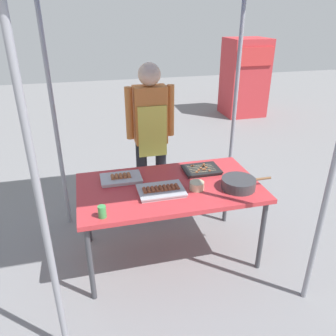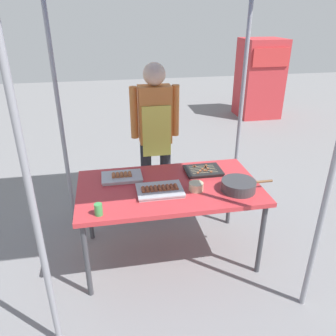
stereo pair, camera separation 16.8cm
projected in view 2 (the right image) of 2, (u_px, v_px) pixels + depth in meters
name	position (u px, v px, depth m)	size (l,w,h in m)	color
ground_plane	(169.00, 253.00, 3.28)	(18.00, 18.00, 0.00)	slate
stall_table	(169.00, 191.00, 2.98)	(1.60, 0.90, 0.75)	#C63338
tray_grilled_sausages	(160.00, 190.00, 2.85)	(0.39, 0.29, 0.05)	#ADADB2
tray_meat_skewers	(203.00, 171.00, 3.20)	(0.34, 0.26, 0.04)	black
tray_pork_links	(122.00, 177.00, 3.07)	(0.37, 0.24, 0.05)	#ADADB2
cooking_wok	(239.00, 185.00, 2.87)	(0.46, 0.30, 0.09)	#38383A
condiment_bowl	(196.00, 186.00, 2.87)	(0.13, 0.13, 0.07)	#BFB28C
drink_cup_near_edge	(98.00, 209.00, 2.52)	(0.06, 0.06, 0.09)	#3F994C
vendor_woman	(155.00, 128.00, 3.59)	(0.52, 0.24, 1.69)	black
neighbor_stall_left	(259.00, 78.00, 7.17)	(0.84, 0.82, 1.62)	#C63338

